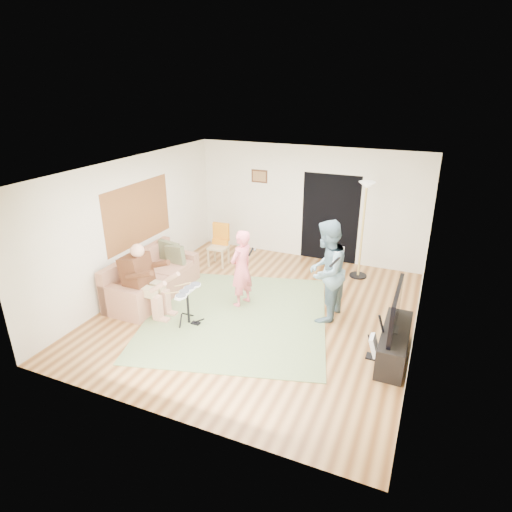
# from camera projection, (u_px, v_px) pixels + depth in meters

# --- Properties ---
(floor) EXTENTS (6.00, 6.00, 0.00)m
(floor) POSITION_uv_depth(u_px,v_px,m) (259.00, 312.00, 8.08)
(floor) COLOR brown
(floor) RESTS_ON ground
(walls) EXTENTS (5.50, 6.00, 2.70)m
(walls) POSITION_uv_depth(u_px,v_px,m) (259.00, 245.00, 7.57)
(walls) COLOR silver
(walls) RESTS_ON floor
(ceiling) EXTENTS (6.00, 6.00, 0.00)m
(ceiling) POSITION_uv_depth(u_px,v_px,m) (259.00, 169.00, 7.06)
(ceiling) COLOR white
(ceiling) RESTS_ON walls
(window_blinds) EXTENTS (0.00, 2.05, 2.05)m
(window_blinds) POSITION_uv_depth(u_px,v_px,m) (138.00, 214.00, 8.66)
(window_blinds) COLOR #955B2E
(window_blinds) RESTS_ON walls
(doorway) EXTENTS (2.10, 0.00, 2.10)m
(doorway) POSITION_uv_depth(u_px,v_px,m) (330.00, 219.00, 10.03)
(doorway) COLOR black
(doorway) RESTS_ON walls
(picture_frame) EXTENTS (0.42, 0.03, 0.32)m
(picture_frame) POSITION_uv_depth(u_px,v_px,m) (259.00, 176.00, 10.36)
(picture_frame) COLOR #3F2314
(picture_frame) RESTS_ON walls
(area_rug) EXTENTS (4.04, 4.18, 0.02)m
(area_rug) POSITION_uv_depth(u_px,v_px,m) (237.00, 316.00, 7.92)
(area_rug) COLOR #65794A
(area_rug) RESTS_ON floor
(sofa) EXTENTS (0.88, 2.14, 0.87)m
(sofa) POSITION_uv_depth(u_px,v_px,m) (150.00, 282.00, 8.62)
(sofa) COLOR #A56E52
(sofa) RESTS_ON floor
(drummer) EXTENTS (0.89, 0.50, 1.37)m
(drummer) POSITION_uv_depth(u_px,v_px,m) (146.00, 288.00, 7.82)
(drummer) COLOR #4C2815
(drummer) RESTS_ON sofa
(drum_kit) EXTENTS (0.38, 0.67, 0.69)m
(drum_kit) POSITION_uv_depth(u_px,v_px,m) (188.00, 308.00, 7.59)
(drum_kit) COLOR black
(drum_kit) RESTS_ON floor
(singer) EXTENTS (0.50, 0.63, 1.52)m
(singer) POSITION_uv_depth(u_px,v_px,m) (241.00, 269.00, 8.06)
(singer) COLOR #E5636F
(singer) RESTS_ON floor
(microphone) EXTENTS (0.06, 0.06, 0.24)m
(microphone) POSITION_uv_depth(u_px,v_px,m) (251.00, 252.00, 7.85)
(microphone) COLOR black
(microphone) RESTS_ON singer
(guitarist) EXTENTS (0.80, 0.98, 1.86)m
(guitarist) POSITION_uv_depth(u_px,v_px,m) (326.00, 271.00, 7.53)
(guitarist) COLOR slate
(guitarist) RESTS_ON floor
(guitar_held) EXTENTS (0.19, 0.61, 0.26)m
(guitar_held) POSITION_uv_depth(u_px,v_px,m) (338.00, 255.00, 7.33)
(guitar_held) COLOR white
(guitar_held) RESTS_ON guitarist
(guitar_spare) EXTENTS (0.28, 0.25, 0.77)m
(guitar_spare) POSITION_uv_depth(u_px,v_px,m) (375.00, 346.00, 6.65)
(guitar_spare) COLOR black
(guitar_spare) RESTS_ON floor
(torchiere_lamp) EXTENTS (0.38, 0.38, 2.13)m
(torchiere_lamp) POSITION_uv_depth(u_px,v_px,m) (364.00, 213.00, 8.99)
(torchiere_lamp) COLOR black
(torchiere_lamp) RESTS_ON floor
(dining_chair) EXTENTS (0.44, 0.46, 0.98)m
(dining_chair) POSITION_uv_depth(u_px,v_px,m) (219.00, 251.00, 10.04)
(dining_chair) COLOR tan
(dining_chair) RESTS_ON floor
(tv_cabinet) EXTENTS (0.40, 1.40, 0.50)m
(tv_cabinet) POSITION_uv_depth(u_px,v_px,m) (394.00, 344.00, 6.66)
(tv_cabinet) COLOR black
(tv_cabinet) RESTS_ON floor
(television) EXTENTS (0.06, 1.20, 0.69)m
(television) POSITION_uv_depth(u_px,v_px,m) (396.00, 309.00, 6.45)
(television) COLOR black
(television) RESTS_ON tv_cabinet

